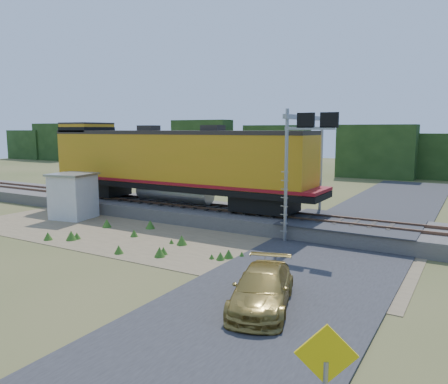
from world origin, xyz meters
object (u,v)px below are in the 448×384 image
Objects in this scene: shed at (73,196)px; car at (262,289)px; signal_gantry at (308,142)px; locomotive at (170,162)px.

shed is 0.67× the size of car.
shed is at bearing 141.05° from car.
car is at bearing -32.26° from shed.
shed is at bearing -166.61° from signal_gantry.
signal_gantry is (14.66, 3.49, 3.64)m from shed.
locomotive is 10.02m from signal_gantry.
signal_gantry is at bearing 85.51° from car.
shed is 18.29m from car.
locomotive is 6.96× the size of shed.
signal_gantry is 1.54× the size of car.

